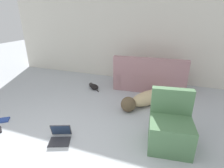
# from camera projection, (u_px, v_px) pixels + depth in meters

# --- Properties ---
(wall_back) EXTENTS (7.50, 0.06, 2.75)m
(wall_back) POSITION_uv_depth(u_px,v_px,m) (122.00, 34.00, 5.19)
(wall_back) COLOR beige
(wall_back) RESTS_ON ground_plane
(couch) EXTENTS (1.88, 0.89, 0.92)m
(couch) POSITION_uv_depth(u_px,v_px,m) (149.00, 78.00, 4.73)
(couch) COLOR #A3757A
(couch) RESTS_ON ground_plane
(dog) EXTENTS (1.04, 1.35, 0.32)m
(dog) POSITION_uv_depth(u_px,v_px,m) (145.00, 99.00, 3.90)
(dog) COLOR tan
(dog) RESTS_ON ground_plane
(cat) EXTENTS (0.43, 0.38, 0.13)m
(cat) POSITION_uv_depth(u_px,v_px,m) (94.00, 86.00, 4.81)
(cat) COLOR black
(cat) RESTS_ON ground_plane
(laptop_open) EXTENTS (0.42, 0.41, 0.24)m
(laptop_open) POSITION_uv_depth(u_px,v_px,m) (60.00, 135.00, 2.85)
(laptop_open) COLOR #2D2D33
(laptop_open) RESTS_ON ground_plane
(book_blue) EXTENTS (0.27, 0.26, 0.02)m
(book_blue) POSITION_uv_depth(u_px,v_px,m) (3.00, 120.00, 3.36)
(book_blue) COLOR #28428E
(book_blue) RESTS_ON ground_plane
(side_chair) EXTENTS (0.69, 0.67, 0.87)m
(side_chair) POSITION_uv_depth(u_px,v_px,m) (170.00, 128.00, 2.65)
(side_chair) COLOR #4C754C
(side_chair) RESTS_ON ground_plane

